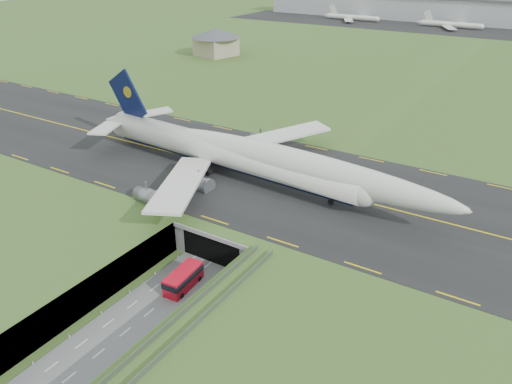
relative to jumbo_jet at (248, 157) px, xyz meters
The scene contains 10 objects.
ground 32.52m from the jumbo_jet, 77.94° to the right, with size 900.00×900.00×0.00m, color #3B5823.
airfield_deck 31.62m from the jumbo_jet, 77.94° to the right, with size 800.00×800.00×6.00m, color gray.
trench_road 39.49m from the jumbo_jet, 80.31° to the right, with size 12.00×75.00×0.20m, color slate.
taxiway 8.75m from the jumbo_jet, 26.17° to the left, with size 800.00×44.00×0.18m, color black.
tunnel_portal 16.60m from the jumbo_jet, 64.11° to the right, with size 17.00×22.30×6.00m.
guideway 52.30m from the jumbo_jet, 70.46° to the right, with size 3.00×53.00×7.05m.
jumbo_jet is the anchor object (origin of this frame).
shuttle_tram 32.18m from the jumbo_jet, 77.28° to the right, with size 3.54×7.98×3.17m.
service_building 133.48m from the jumbo_jet, 128.80° to the left, with size 26.27×26.27×11.92m.
cargo_terminal 269.64m from the jumbo_jet, 88.66° to the left, with size 320.00×67.00×15.60m.
Camera 1 is at (45.50, -50.29, 50.42)m, focal length 35.00 mm.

